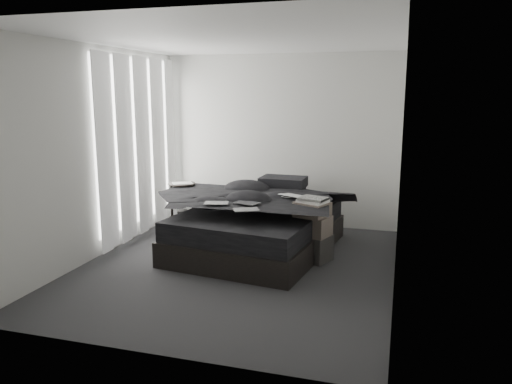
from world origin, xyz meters
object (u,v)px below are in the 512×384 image
(bed, at_px, (258,239))
(laptop, at_px, (290,190))
(box_lower, at_px, (312,247))
(side_stand, at_px, (182,208))

(bed, bearing_deg, laptop, 7.50)
(laptop, relative_size, box_lower, 0.84)
(bed, height_order, side_stand, side_stand)
(bed, xyz_separation_m, box_lower, (0.74, -0.17, 0.01))
(bed, bearing_deg, box_lower, -4.84)
(box_lower, bearing_deg, laptop, 153.24)
(side_stand, bearing_deg, bed, -21.22)
(bed, xyz_separation_m, side_stand, (-1.29, 0.50, 0.21))
(bed, relative_size, laptop, 6.24)
(box_lower, bearing_deg, side_stand, 161.84)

